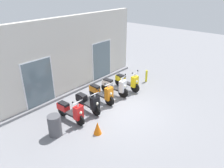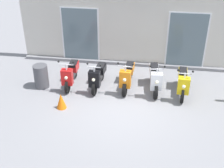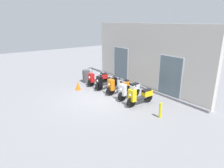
% 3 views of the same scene
% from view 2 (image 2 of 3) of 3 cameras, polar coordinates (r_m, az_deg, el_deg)
% --- Properties ---
extents(ground_plane, '(40.00, 40.00, 0.00)m').
position_cam_2_polar(ground_plane, '(9.76, 1.99, -4.32)').
color(ground_plane, gray).
extents(storefront_facade, '(9.09, 0.50, 3.92)m').
position_cam_2_polar(storefront_facade, '(11.87, 4.10, 12.34)').
color(storefront_facade, beige).
rests_on(storefront_facade, ground_plane).
extents(scooter_red, '(0.57, 1.59, 1.21)m').
position_cam_2_polar(scooter_red, '(10.81, -7.91, 2.03)').
color(scooter_red, black).
rests_on(scooter_red, ground_plane).
extents(scooter_black, '(0.52, 1.57, 1.19)m').
position_cam_2_polar(scooter_black, '(10.57, -2.71, 1.61)').
color(scooter_black, black).
rests_on(scooter_black, ground_plane).
extents(scooter_orange, '(0.56, 1.65, 1.23)m').
position_cam_2_polar(scooter_orange, '(10.55, 2.98, 1.55)').
color(scooter_orange, black).
rests_on(scooter_orange, ground_plane).
extents(scooter_white, '(0.54, 1.62, 1.22)m').
position_cam_2_polar(scooter_white, '(10.48, 8.23, 1.15)').
color(scooter_white, black).
rests_on(scooter_white, ground_plane).
extents(scooter_yellow, '(0.53, 1.66, 1.19)m').
position_cam_2_polar(scooter_yellow, '(10.45, 13.41, 0.46)').
color(scooter_yellow, black).
rests_on(scooter_yellow, ground_plane).
extents(trash_bin, '(0.51, 0.51, 0.85)m').
position_cam_2_polar(trash_bin, '(10.91, -13.43, 1.45)').
color(trash_bin, '#4C4C51').
rests_on(trash_bin, ground_plane).
extents(traffic_cone, '(0.32, 0.32, 0.52)m').
position_cam_2_polar(traffic_cone, '(9.69, -9.72, -3.23)').
color(traffic_cone, orange).
rests_on(traffic_cone, ground_plane).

